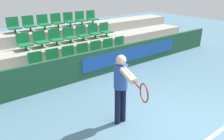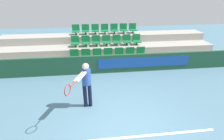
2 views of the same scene
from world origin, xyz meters
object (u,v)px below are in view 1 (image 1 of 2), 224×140
object	(u,v)px
stadium_chair_8	(41,40)
stadium_chair_14	(14,26)
stadium_chair_1	(54,58)
tennis_player	(122,84)
stadium_chair_6	(121,44)
stadium_chair_10	(70,35)
stadium_chair_13	(106,30)
stadium_chair_4	(98,49)
stadium_chair_11	(82,33)
stadium_chair_2	(70,55)
stadium_chair_17	(57,21)
stadium_chair_5	(110,47)
stadium_chair_9	(56,38)
stadium_chair_7	(24,42)
stadium_chair_15	(29,24)
stadium_chair_19	(81,18)
stadium_chair_0	(37,62)
stadium_chair_20	(92,17)
stadium_chair_12	(94,32)
stadium_chair_18	(69,20)
stadium_chair_16	(44,22)
stadium_chair_3	(84,52)

from	to	relation	value
stadium_chair_8	stadium_chair_14	size ratio (longest dim) A/B	1.00
stadium_chair_1	tennis_player	xyz separation A→B (m)	(0.07, -3.40, 0.33)
stadium_chair_6	stadium_chair_14	world-z (taller)	stadium_chair_14
stadium_chair_10	stadium_chair_13	xyz separation A→B (m)	(1.73, 0.00, 0.00)
stadium_chair_4	stadium_chair_11	size ratio (longest dim) A/B	1.00
stadium_chair_6	stadium_chair_8	distance (m)	3.11
stadium_chair_11	stadium_chair_2	bearing A→B (deg)	-137.10
stadium_chair_2	stadium_chair_17	xyz separation A→B (m)	(0.58, 2.15, 0.83)
stadium_chair_6	stadium_chair_10	distance (m)	2.08
stadium_chair_5	tennis_player	world-z (taller)	tennis_player
stadium_chair_9	stadium_chair_4	bearing A→B (deg)	-42.90
stadium_chair_11	stadium_chair_17	size ratio (longest dim) A/B	1.00
stadium_chair_2	stadium_chair_6	world-z (taller)	same
stadium_chair_7	stadium_chair_15	xyz separation A→B (m)	(0.58, 1.07, 0.42)
stadium_chair_9	stadium_chair_10	world-z (taller)	same
stadium_chair_8	stadium_chair_9	bearing A→B (deg)	0.00
stadium_chair_15	stadium_chair_19	distance (m)	2.31
stadium_chair_0	stadium_chair_9	size ratio (longest dim) A/B	1.00
stadium_chair_4	stadium_chair_13	bearing A→B (deg)	42.90
stadium_chair_5	stadium_chair_20	size ratio (longest dim) A/B	1.00
stadium_chair_13	stadium_chair_15	xyz separation A→B (m)	(-2.89, 1.07, 0.42)
stadium_chair_11	tennis_player	size ratio (longest dim) A/B	0.35
stadium_chair_6	stadium_chair_12	xyz separation A→B (m)	(-0.58, 1.07, 0.42)
stadium_chair_18	stadium_chair_16	bearing A→B (deg)	180.00
stadium_chair_1	stadium_chair_19	world-z (taller)	stadium_chair_19
stadium_chair_5	stadium_chair_8	world-z (taller)	stadium_chair_8
stadium_chair_6	stadium_chair_11	distance (m)	1.63
stadium_chair_0	stadium_chair_14	world-z (taller)	stadium_chair_14
stadium_chair_16	stadium_chair_19	size ratio (longest dim) A/B	1.00
stadium_chair_20	stadium_chair_1	bearing A→B (deg)	-143.37
stadium_chair_13	stadium_chair_14	size ratio (longest dim) A/B	1.00
stadium_chair_1	stadium_chair_12	distance (m)	2.58
stadium_chair_4	stadium_chair_16	distance (m)	2.58
stadium_chair_1	stadium_chair_14	bearing A→B (deg)	105.06
stadium_chair_6	stadium_chair_20	world-z (taller)	stadium_chair_20
stadium_chair_12	stadium_chair_13	size ratio (longest dim) A/B	1.00
stadium_chair_15	stadium_chair_18	distance (m)	1.73
stadium_chair_13	stadium_chair_6	bearing A→B (deg)	-90.00
stadium_chair_8	stadium_chair_6	bearing A→B (deg)	-20.39
stadium_chair_0	stadium_chair_20	bearing A→B (deg)	31.78
stadium_chair_11	stadium_chair_13	distance (m)	1.16
stadium_chair_9	stadium_chair_20	distance (m)	2.58
stadium_chair_17	stadium_chair_18	bearing A→B (deg)	0.00
stadium_chair_13	stadium_chair_19	distance (m)	1.29
stadium_chair_5	stadium_chair_16	bearing A→B (deg)	128.91
stadium_chair_4	stadium_chair_7	bearing A→B (deg)	155.08
stadium_chair_3	stadium_chair_16	bearing A→B (deg)	105.06
stadium_chair_3	stadium_chair_6	xyz separation A→B (m)	(1.73, 0.00, 0.00)
stadium_chair_16	stadium_chair_0	bearing A→B (deg)	-118.28
stadium_chair_0	stadium_chair_20	xyz separation A→B (m)	(3.47, 2.15, 0.83)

